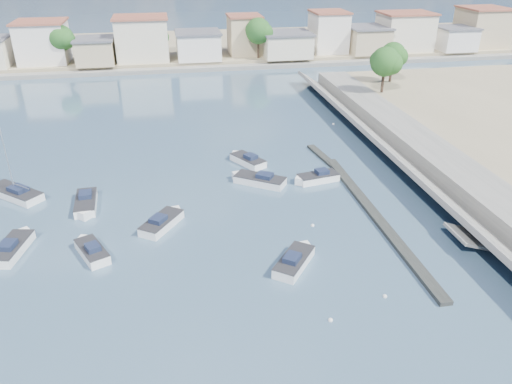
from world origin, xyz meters
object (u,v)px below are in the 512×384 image
(motorboat_a, at_px, (91,251))
(motorboat_g, at_px, (86,204))
(motorboat_d, at_px, (316,178))
(sailboat, at_px, (13,193))
(motorboat_f, at_px, (247,160))
(motorboat_c, at_px, (258,180))
(motorboat_b, at_px, (163,222))
(motorboat_e, at_px, (13,247))
(motorboat_h, at_px, (295,261))

(motorboat_a, bearing_deg, motorboat_g, 99.30)
(motorboat_a, distance_m, motorboat_d, 24.20)
(sailboat, bearing_deg, motorboat_f, 9.23)
(motorboat_c, relative_size, sailboat, 0.62)
(motorboat_a, xyz_separation_m, motorboat_b, (5.87, 3.66, -0.00))
(motorboat_e, bearing_deg, motorboat_d, 16.31)
(motorboat_e, distance_m, sailboat, 10.79)
(motorboat_b, xyz_separation_m, motorboat_g, (-7.25, 4.75, 0.00))
(motorboat_e, xyz_separation_m, motorboat_f, (21.96, 14.48, -0.00))
(motorboat_f, xyz_separation_m, motorboat_h, (0.46, -20.57, 0.00))
(motorboat_e, distance_m, motorboat_g, 8.35)
(motorboat_d, xyz_separation_m, motorboat_e, (-28.40, -8.31, 0.00))
(motorboat_e, relative_size, sailboat, 0.60)
(motorboat_b, height_order, motorboat_f, same)
(motorboat_d, relative_size, motorboat_e, 0.92)
(motorboat_a, bearing_deg, motorboat_c, 34.18)
(motorboat_f, bearing_deg, sailboat, -170.77)
(motorboat_a, distance_m, motorboat_b, 6.92)
(motorboat_h, bearing_deg, motorboat_d, 67.47)
(motorboat_b, relative_size, motorboat_c, 0.88)
(motorboat_c, bearing_deg, motorboat_d, -6.53)
(motorboat_c, height_order, motorboat_h, same)
(motorboat_e, bearing_deg, motorboat_a, -15.19)
(motorboat_e, xyz_separation_m, sailboat, (-2.43, 10.51, 0.03))
(motorboat_a, xyz_separation_m, motorboat_c, (15.83, 10.75, 0.00))
(motorboat_d, height_order, motorboat_e, same)
(motorboat_d, bearing_deg, sailboat, 175.92)
(motorboat_d, distance_m, motorboat_f, 8.91)
(motorboat_g, bearing_deg, motorboat_b, -33.23)
(motorboat_a, relative_size, motorboat_h, 0.95)
(motorboat_f, relative_size, motorboat_g, 0.87)
(motorboat_g, bearing_deg, motorboat_e, -126.85)
(motorboat_b, relative_size, motorboat_e, 0.90)
(motorboat_b, relative_size, motorboat_g, 0.87)
(motorboat_d, xyz_separation_m, motorboat_f, (-6.44, 6.16, 0.00))
(motorboat_a, height_order, motorboat_g, same)
(motorboat_f, bearing_deg, motorboat_c, -87.32)
(motorboat_c, bearing_deg, motorboat_h, -89.21)
(motorboat_h, relative_size, sailboat, 0.53)
(motorboat_e, bearing_deg, sailboat, 103.01)
(motorboat_h, bearing_deg, motorboat_g, 143.74)
(motorboat_g, height_order, sailboat, sailboat)
(motorboat_c, relative_size, motorboat_f, 1.14)
(motorboat_e, height_order, motorboat_f, same)
(motorboat_d, distance_m, sailboat, 30.91)
(motorboat_a, relative_size, motorboat_b, 0.93)
(motorboat_b, height_order, motorboat_g, same)
(motorboat_f, distance_m, motorboat_h, 20.58)
(motorboat_b, bearing_deg, sailboat, 149.70)
(motorboat_e, distance_m, motorboat_f, 26.30)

